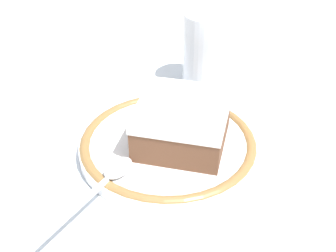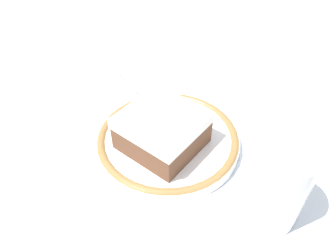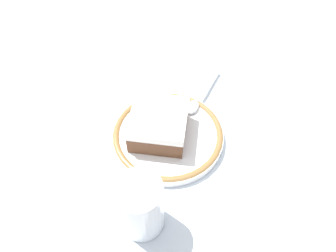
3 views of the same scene
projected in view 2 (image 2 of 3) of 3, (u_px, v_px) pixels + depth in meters
The scene contains 7 objects.
ground_plane at pixel (169, 156), 0.43m from camera, with size 2.40×2.40×0.00m, color #B7B2A8.
placemat at pixel (169, 155), 0.43m from camera, with size 0.47×0.32×0.00m, color silver.
plate at pixel (168, 139), 0.44m from camera, with size 0.20×0.20×0.02m.
cake_slice at pixel (163, 129), 0.41m from camera, with size 0.10×0.09×0.05m.
spoon at pixel (143, 95), 0.50m from camera, with size 0.15×0.06×0.01m.
cup at pixel (274, 189), 0.34m from camera, with size 0.06×0.06×0.10m.
napkin at pixel (76, 117), 0.49m from camera, with size 0.09×0.10×0.00m, color white.
Camera 2 is at (0.18, -0.23, 0.33)m, focal length 34.34 mm.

